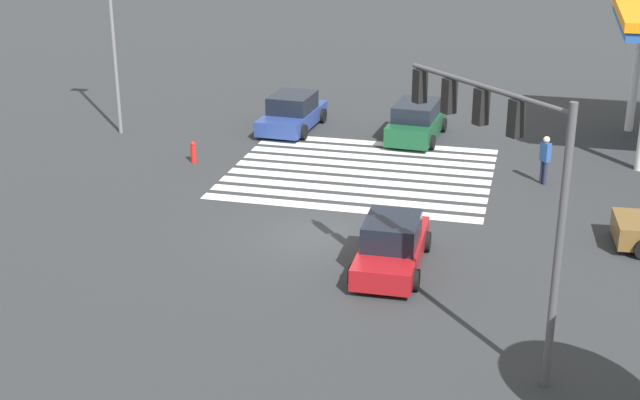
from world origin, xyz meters
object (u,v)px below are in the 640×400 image
car_0 (292,113)px  car_2 (416,121)px  street_light_pole_b (110,5)px  car_3 (392,246)px  fire_hydrant (193,152)px  traffic_signal_mast (501,153)px  pedestrian (545,157)px

car_0 → car_2: bearing=91.6°
street_light_pole_b → car_3: bearing=142.1°
car_3 → fire_hydrant: size_ratio=5.12×
street_light_pole_b → car_2: bearing=-169.9°
car_3 → car_2: bearing=4.2°
street_light_pole_b → traffic_signal_mast: bearing=138.9°
car_2 → car_3: bearing=-171.3°
pedestrian → fire_hydrant: pedestrian is taller
traffic_signal_mast → car_0: size_ratio=1.46×
car_2 → pedestrian: pedestrian is taller
street_light_pole_b → pedestrian: bearing=172.8°
pedestrian → car_3: bearing=18.4°
traffic_signal_mast → fire_hydrant: size_ratio=7.65×
car_3 → fire_hydrant: bearing=49.2°
traffic_signal_mast → street_light_pole_b: (16.74, -14.59, 0.53)m
car_3 → pedestrian: bearing=-27.4°
car_2 → car_3: size_ratio=1.01×
traffic_signal_mast → pedestrian: size_ratio=3.63×
car_2 → street_light_pole_b: (12.57, 2.24, 4.73)m
street_light_pole_b → fire_hydrant: size_ratio=10.87×
fire_hydrant → car_0: bearing=-114.7°
fire_hydrant → car_2: bearing=-146.6°
car_3 → street_light_pole_b: (13.72, -10.67, 4.81)m
car_0 → fire_hydrant: bearing=-21.3°
fire_hydrant → street_light_pole_b: bearing=-33.5°
car_3 → pedestrian: 9.40m
car_0 → car_2: 5.50m
car_0 → street_light_pole_b: street_light_pole_b is taller
street_light_pole_b → fire_hydrant: street_light_pole_b is taller
traffic_signal_mast → street_light_pole_b: street_light_pole_b is taller
car_2 → street_light_pole_b: street_light_pole_b is taller
car_0 → car_2: car_2 is taller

